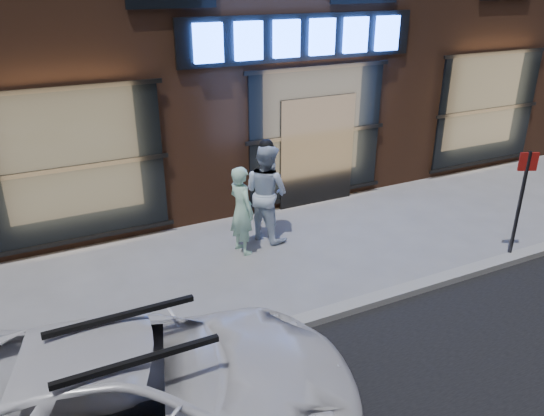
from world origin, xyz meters
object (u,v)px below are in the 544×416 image
at_px(white_suv, 137,392).
at_px(sign_post, 521,196).
at_px(man_bowtie, 242,210).
at_px(man_cap, 266,192).

relative_size(white_suv, sign_post, 2.37).
bearing_deg(sign_post, white_suv, -146.25).
distance_m(man_bowtie, man_cap, 0.74).
xyz_separation_m(man_cap, sign_post, (3.61, -2.71, 0.28)).
bearing_deg(man_cap, man_bowtie, 93.57).
distance_m(man_bowtie, sign_post, 4.90).
bearing_deg(man_cap, sign_post, -149.88).
bearing_deg(white_suv, sign_post, -65.97).
bearing_deg(sign_post, man_cap, 167.34).
xyz_separation_m(man_bowtie, sign_post, (4.26, -2.38, 0.39)).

